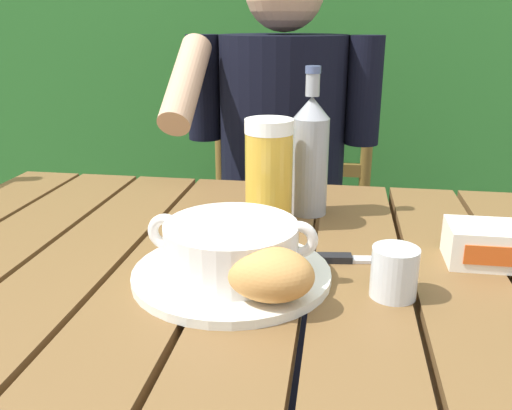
% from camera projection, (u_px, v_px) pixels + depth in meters
% --- Properties ---
extents(dining_table, '(1.20, 0.85, 0.72)m').
position_uv_depth(dining_table, '(261.00, 330.00, 0.78)').
color(dining_table, brown).
rests_on(dining_table, ground_plane).
extents(chair_near_diner, '(0.50, 0.44, 0.92)m').
position_uv_depth(chair_near_diner, '(286.00, 225.00, 1.65)').
color(chair_near_diner, brown).
rests_on(chair_near_diner, ground_plane).
extents(person_eating, '(0.48, 0.47, 1.23)m').
position_uv_depth(person_eating, '(279.00, 157.00, 1.38)').
color(person_eating, black).
rests_on(person_eating, ground_plane).
extents(serving_plate, '(0.26, 0.26, 0.01)m').
position_uv_depth(serving_plate, '(232.00, 274.00, 0.72)').
color(serving_plate, white).
rests_on(serving_plate, dining_table).
extents(soup_bowl, '(0.23, 0.18, 0.07)m').
position_uv_depth(soup_bowl, '(231.00, 246.00, 0.71)').
color(soup_bowl, white).
rests_on(soup_bowl, serving_plate).
extents(bread_roll, '(0.12, 0.09, 0.06)m').
position_uv_depth(bread_roll, '(270.00, 274.00, 0.64)').
color(bread_roll, tan).
rests_on(bread_roll, serving_plate).
extents(beer_glass, '(0.08, 0.08, 0.18)m').
position_uv_depth(beer_glass, '(269.00, 173.00, 0.88)').
color(beer_glass, gold).
rests_on(beer_glass, dining_table).
extents(beer_bottle, '(0.06, 0.06, 0.26)m').
position_uv_depth(beer_bottle, '(310.00, 154.00, 0.93)').
color(beer_bottle, '#90949A').
rests_on(beer_bottle, dining_table).
extents(water_glass_small, '(0.06, 0.06, 0.06)m').
position_uv_depth(water_glass_small, '(394.00, 272.00, 0.67)').
color(water_glass_small, silver).
rests_on(water_glass_small, dining_table).
extents(butter_tub, '(0.11, 0.08, 0.06)m').
position_uv_depth(butter_tub, '(486.00, 244.00, 0.76)').
color(butter_tub, white).
rests_on(butter_tub, dining_table).
extents(table_knife, '(0.15, 0.04, 0.01)m').
position_uv_depth(table_knife, '(350.00, 259.00, 0.77)').
color(table_knife, silver).
rests_on(table_knife, dining_table).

